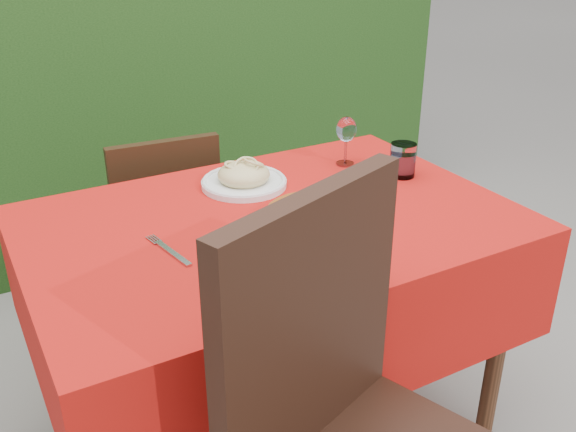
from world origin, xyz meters
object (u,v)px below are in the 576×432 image
pizza_plate (316,217)px  pasta_plate (244,178)px  water_glass (403,162)px  chair_far (164,227)px  chair_near (357,431)px  fork (173,253)px  wine_glass (346,131)px

pizza_plate → pasta_plate: 0.33m
pasta_plate → water_glass: bearing=-19.8°
pizza_plate → pasta_plate: bearing=98.3°
pasta_plate → chair_far: bearing=106.6°
chair_near → chair_far: bearing=67.4°
pizza_plate → water_glass: water_glass is taller
pizza_plate → fork: (-0.37, 0.03, -0.02)m
pizza_plate → water_glass: 0.43m
chair_far → pasta_plate: pasta_plate is taller
chair_far → pasta_plate: size_ratio=3.28×
pizza_plate → wine_glass: 0.46m
chair_near → fork: 0.59m
chair_near → wine_glass: 1.03m
chair_far → water_glass: 0.88m
fork → pizza_plate: bearing=-15.2°
pizza_plate → pasta_plate: (-0.05, 0.32, 0.00)m
wine_glass → fork: bearing=-156.8°
water_glass → wine_glass: size_ratio=0.66×
chair_near → pizza_plate: 0.59m
chair_near → fork: size_ratio=5.24×
pasta_plate → wine_glass: 0.36m
pizza_plate → chair_near: bearing=-113.5°
chair_near → chair_far: (0.06, 1.26, -0.14)m
chair_near → pasta_plate: (0.18, 0.84, 0.17)m
pasta_plate → fork: (-0.32, -0.29, -0.02)m
chair_far → wine_glass: bearing=143.7°
pizza_plate → fork: bearing=174.8°
pizza_plate → wine_glass: bearing=46.5°
chair_far → wine_glass: (0.48, -0.41, 0.39)m
pizza_plate → pasta_plate: size_ratio=1.16×
chair_far → chair_near: bearing=91.8°
chair_far → water_glass: bearing=139.3°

